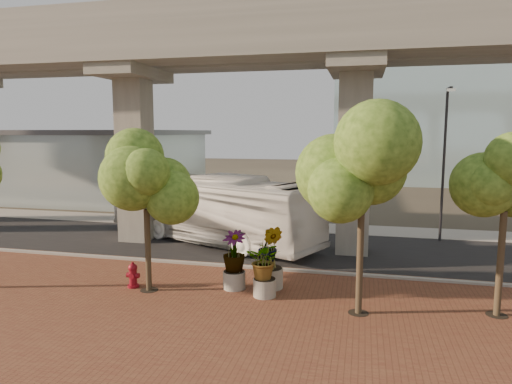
# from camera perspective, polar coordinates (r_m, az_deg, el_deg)

# --- Properties ---
(ground) EXTENTS (160.00, 160.00, 0.00)m
(ground) POSITION_cam_1_polar(r_m,az_deg,el_deg) (23.09, -3.46, -7.94)
(ground) COLOR #383128
(ground) RESTS_ON ground
(brick_plaza) EXTENTS (70.00, 13.00, 0.06)m
(brick_plaza) POSITION_cam_1_polar(r_m,az_deg,el_deg) (16.00, -12.03, -15.15)
(brick_plaza) COLOR brown
(brick_plaza) RESTS_ON ground
(asphalt_road) EXTENTS (90.00, 8.00, 0.04)m
(asphalt_road) POSITION_cam_1_polar(r_m,az_deg,el_deg) (24.94, -2.13, -6.71)
(asphalt_road) COLOR black
(asphalt_road) RESTS_ON ground
(curb_strip) EXTENTS (70.00, 0.25, 0.16)m
(curb_strip) POSITION_cam_1_polar(r_m,az_deg,el_deg) (21.24, -5.03, -9.12)
(curb_strip) COLOR gray
(curb_strip) RESTS_ON ground
(far_sidewalk) EXTENTS (90.00, 3.00, 0.06)m
(far_sidewalk) POSITION_cam_1_polar(r_m,az_deg,el_deg) (30.14, 0.65, -4.19)
(far_sidewalk) COLOR gray
(far_sidewalk) RESTS_ON ground
(transit_viaduct) EXTENTS (72.00, 5.60, 12.40)m
(transit_viaduct) POSITION_cam_1_polar(r_m,az_deg,el_deg) (24.20, -2.22, 10.21)
(transit_viaduct) COLOR #9A978C
(transit_viaduct) RESTS_ON ground
(station_pavilion) EXTENTS (23.00, 13.00, 6.30)m
(station_pavilion) POSITION_cam_1_polar(r_m,az_deg,el_deg) (45.82, -22.04, 3.31)
(station_pavilion) COLOR #A9BEC2
(station_pavilion) RESTS_ON ground
(transit_bus) EXTENTS (13.64, 8.58, 3.78)m
(transit_bus) POSITION_cam_1_polar(r_m,az_deg,el_deg) (25.62, -5.88, -2.09)
(transit_bus) COLOR white
(transit_bus) RESTS_ON ground
(fire_hydrant) EXTENTS (0.51, 0.46, 1.02)m
(fire_hydrant) POSITION_cam_1_polar(r_m,az_deg,el_deg) (18.90, -15.12, -10.00)
(fire_hydrant) COLOR maroon
(fire_hydrant) RESTS_ON ground
(planter_front) EXTENTS (1.90, 1.90, 2.09)m
(planter_front) POSITION_cam_1_polar(r_m,az_deg,el_deg) (17.08, 1.09, -8.88)
(planter_front) COLOR gray
(planter_front) RESTS_ON ground
(planter_right) EXTENTS (2.15, 2.15, 2.29)m
(planter_right) POSITION_cam_1_polar(r_m,az_deg,el_deg) (17.90, -2.76, -7.73)
(planter_right) COLOR #B0A99F
(planter_right) RESTS_ON ground
(planter_left) EXTENTS (2.27, 2.27, 2.50)m
(planter_left) POSITION_cam_1_polar(r_m,az_deg,el_deg) (17.93, 1.77, -7.26)
(planter_left) COLOR gray
(planter_left) RESTS_ON ground
(street_tree_near_west) EXTENTS (3.73, 3.73, 5.99)m
(street_tree_near_west) POSITION_cam_1_polar(r_m,az_deg,el_deg) (17.62, -13.62, 1.35)
(street_tree_near_west) COLOR #4B3C2A
(street_tree_near_west) RESTS_ON ground
(street_tree_near_east) EXTENTS (4.24, 4.24, 6.67)m
(street_tree_near_east) POSITION_cam_1_polar(r_m,az_deg,el_deg) (15.24, 13.18, 2.13)
(street_tree_near_east) COLOR #4B3C2A
(street_tree_near_east) RESTS_ON ground
(street_tree_far_east) EXTENTS (3.60, 3.60, 6.23)m
(street_tree_far_east) POSITION_cam_1_polar(r_m,az_deg,el_deg) (16.74, 28.82, 1.38)
(street_tree_far_east) COLOR #4B3C2A
(street_tree_far_east) RESTS_ON ground
(streetlamp_west) EXTENTS (0.37, 1.07, 7.40)m
(streetlamp_west) POSITION_cam_1_polar(r_m,az_deg,el_deg) (32.80, -16.23, 4.03)
(streetlamp_west) COLOR #303035
(streetlamp_west) RESTS_ON ground
(streetlamp_east) EXTENTS (0.42, 1.23, 8.47)m
(streetlamp_east) POSITION_cam_1_polar(r_m,az_deg,el_deg) (27.20, 22.51, 4.40)
(streetlamp_east) COLOR #28282D
(streetlamp_east) RESTS_ON ground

